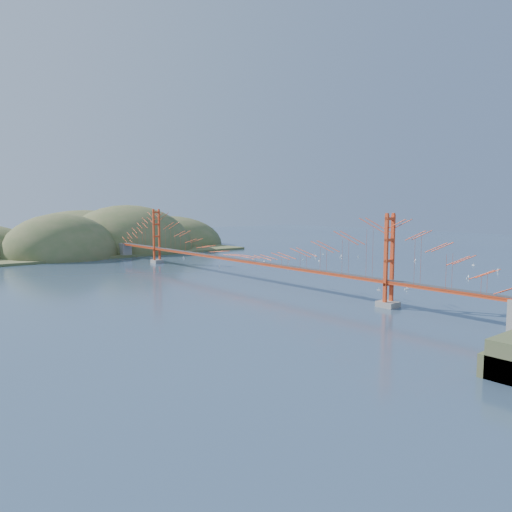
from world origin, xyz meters
TOP-DOWN VIEW (x-y plane):
  - ground at (0.00, 0.00)m, footprint 320.00×320.00m
  - bridge at (0.00, 0.18)m, footprint 2.20×94.40m
  - far_headlands at (2.21, 68.52)m, footprint 84.00×58.00m
  - sailboat_1 at (28.31, 13.54)m, footprint 0.66×0.66m
  - sailboat_9 at (40.98, 22.28)m, footprint 0.58×0.58m
  - sailboat_17 at (40.32, 12.76)m, footprint 0.66×0.66m
  - sailboat_16 at (19.82, 21.20)m, footprint 0.67×0.67m
  - sailboat_11 at (46.57, -3.57)m, footprint 0.65×0.65m
  - sailboat_12 at (9.13, 34.08)m, footprint 0.54×0.51m
  - sailboat_2 at (30.65, -24.33)m, footprint 0.67×0.67m
  - sailboat_14 at (29.94, 10.15)m, footprint 0.65×0.65m
  - sailboat_13 at (43.51, -23.41)m, footprint 0.65×0.56m
  - sailboat_4 at (42.10, 9.04)m, footprint 0.59×0.59m
  - sailboat_6 at (12.86, -24.07)m, footprint 0.68×0.68m
  - sailboat_10 at (8.91, -21.97)m, footprint 0.58×0.62m
  - sailboat_3 at (6.00, 15.02)m, footprint 0.61×0.61m
  - sailboat_0 at (16.35, 5.77)m, footprint 0.52×0.62m
  - sailboat_15 at (41.64, 19.97)m, footprint 0.39×0.48m
  - sailboat_5 at (49.30, -15.62)m, footprint 0.56×0.63m
  - sailboat_8 at (35.69, 16.83)m, footprint 0.59×0.50m
  - sailboat_7 at (18.04, 15.34)m, footprint 0.65×0.54m

SIDE VIEW (x-z plane):
  - ground at x=0.00m, z-range 0.00..0.00m
  - far_headlands at x=2.21m, z-range -12.50..12.50m
  - sailboat_15 at x=41.64m, z-range -0.14..0.41m
  - sailboat_9 at x=40.98m, z-range -0.16..0.44m
  - sailboat_12 at x=9.13m, z-range -0.16..0.44m
  - sailboat_4 at x=42.10m, z-range -0.17..0.46m
  - sailboat_3 at x=6.00m, z-range -0.17..0.47m
  - sailboat_8 at x=35.69m, z-range -0.19..0.49m
  - sailboat_1 at x=28.31m, z-range -0.19..0.50m
  - sailboat_16 at x=19.82m, z-range -0.20..0.50m
  - sailboat_10 at x=8.91m, z-range -0.20..0.50m
  - sailboat_11 at x=46.57m, z-range -0.20..0.51m
  - sailboat_2 at x=30.65m, z-range -0.20..0.51m
  - sailboat_6 at x=12.86m, z-range -0.20..0.51m
  - sailboat_5 at x=49.30m, z-range -0.20..0.52m
  - sailboat_0 at x=16.35m, z-range -0.20..0.52m
  - sailboat_14 at x=29.94m, z-range -0.21..0.52m
  - sailboat_17 at x=40.32m, z-range -0.21..0.52m
  - sailboat_13 at x=43.51m, z-range -0.21..0.53m
  - sailboat_7 at x=18.04m, z-range -0.21..0.53m
  - bridge at x=0.00m, z-range 1.01..13.01m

